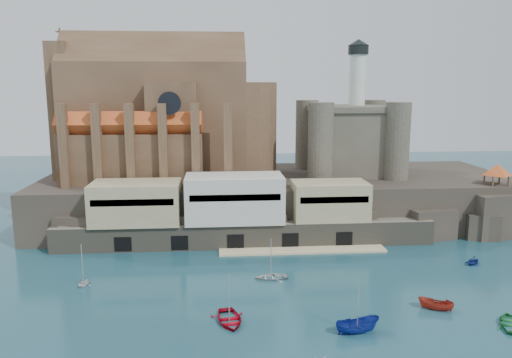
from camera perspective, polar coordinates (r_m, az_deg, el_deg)
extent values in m
plane|color=#17404D|center=(74.21, 6.18, -12.68)|extent=(300.00, 300.00, 0.00)
cube|color=#29231E|center=(110.43, 2.41, -2.10)|extent=(100.00, 34.00, 10.00)
cube|color=#29231E|center=(97.40, -19.24, -5.65)|extent=(9.00, 5.00, 6.00)
cube|color=#29231E|center=(94.58, -9.78, -5.68)|extent=(9.00, 5.00, 6.00)
cube|color=#29231E|center=(94.51, 0.59, -5.53)|extent=(9.00, 5.00, 6.00)
cube|color=#29231E|center=(97.45, 10.63, -5.22)|extent=(9.00, 5.00, 6.00)
cube|color=#29231E|center=(102.75, 19.31, -4.82)|extent=(9.00, 5.00, 6.00)
cube|color=#6B6555|center=(93.56, -1.20, -6.18)|extent=(70.00, 6.00, 4.50)
cube|color=#D2BE8C|center=(91.04, 5.33, -8.09)|extent=(30.00, 4.00, 0.40)
cube|color=black|center=(92.40, -14.95, -7.19)|extent=(3.00, 0.40, 2.60)
cube|color=black|center=(91.10, -8.71, -7.20)|extent=(3.00, 0.40, 2.60)
cube|color=black|center=(90.89, -2.36, -7.12)|extent=(3.00, 0.40, 2.60)
cube|color=black|center=(91.78, 3.94, -6.96)|extent=(3.00, 0.40, 2.60)
cube|color=black|center=(93.73, 10.04, -6.73)|extent=(3.00, 0.40, 2.60)
cube|color=tan|center=(94.03, -13.52, -2.61)|extent=(16.00, 9.00, 7.50)
cube|color=beige|center=(92.78, -2.49, -2.18)|extent=(18.00, 9.00, 8.50)
cube|color=tan|center=(95.26, 8.41, -2.41)|extent=(14.00, 8.00, 7.00)
cube|color=#523926|center=(109.94, -11.32, 6.61)|extent=(38.00, 14.00, 24.00)
cube|color=#523926|center=(109.80, -11.55, 12.86)|extent=(38.00, 13.01, 13.01)
cylinder|color=#523926|center=(109.50, -1.31, 5.74)|extent=(14.00, 14.00, 20.00)
cube|color=#523926|center=(109.69, -9.19, 5.62)|extent=(10.00, 20.00, 20.00)
cube|color=#523926|center=(101.86, -14.03, 2.24)|extent=(28.00, 5.00, 10.00)
cube|color=#523926|center=(120.48, -12.57, 3.55)|extent=(28.00, 5.00, 10.00)
cube|color=#BE4C20|center=(101.15, -14.19, 5.94)|extent=(28.00, 5.66, 5.66)
cube|color=#BE4C20|center=(119.88, -12.69, 6.68)|extent=(28.00, 5.66, 5.66)
cube|color=#523926|center=(113.63, -20.98, 7.25)|extent=(4.00, 10.00, 28.00)
cylinder|color=black|center=(97.35, -9.86, 8.53)|extent=(4.40, 0.30, 4.40)
cube|color=#523926|center=(101.30, -21.10, 3.51)|extent=(1.60, 2.20, 16.00)
cube|color=#523926|center=(99.71, -17.68, 3.62)|extent=(1.60, 2.20, 16.00)
cube|color=#523926|center=(98.48, -14.15, 3.71)|extent=(1.60, 2.20, 16.00)
cube|color=#523926|center=(97.63, -10.56, 3.80)|extent=(1.60, 2.20, 16.00)
cube|color=#523926|center=(97.18, -6.91, 3.87)|extent=(1.60, 2.20, 16.00)
cube|color=#523926|center=(97.11, -3.25, 3.93)|extent=(1.60, 2.20, 16.00)
cube|color=#494539|center=(112.46, 10.54, 4.16)|extent=(16.00, 16.00, 14.00)
cube|color=#494539|center=(111.90, 10.67, 7.93)|extent=(17.00, 17.00, 1.20)
cylinder|color=#494539|center=(102.76, 7.39, 4.22)|extent=(5.20, 5.20, 16.00)
cylinder|color=#494539|center=(107.19, 15.81, 4.17)|extent=(5.20, 5.20, 16.00)
cylinder|color=#494539|center=(118.38, 5.80, 5.08)|extent=(5.20, 5.20, 16.00)
cylinder|color=#494539|center=(122.25, 13.23, 5.03)|extent=(5.20, 5.20, 16.00)
cylinder|color=silver|center=(114.26, 11.49, 10.76)|extent=(3.60, 3.60, 12.00)
cylinder|color=black|center=(114.52, 11.62, 14.26)|extent=(4.40, 4.40, 2.00)
cone|color=black|center=(114.64, 11.65, 15.06)|extent=(4.60, 4.60, 1.40)
cube|color=#29231E|center=(110.87, 25.49, -3.44)|extent=(12.00, 10.00, 8.70)
cube|color=#29231E|center=(106.84, 24.34, -4.87)|extent=(6.00, 5.00, 5.00)
cube|color=#29231E|center=(115.39, 27.10, -3.74)|extent=(5.00, 4.00, 6.00)
cube|color=#523926|center=(109.95, 25.67, -1.16)|extent=(4.20, 4.20, 0.30)
cylinder|color=#523926|center=(107.54, 25.42, -0.59)|extent=(0.36, 0.36, 3.20)
cylinder|color=#523926|center=(109.16, 26.87, -0.56)|extent=(0.36, 0.36, 3.20)
cylinder|color=#523926|center=(110.27, 24.60, -0.27)|extent=(0.36, 0.36, 3.20)
cylinder|color=#523926|center=(111.85, 26.03, -0.25)|extent=(0.36, 0.36, 3.20)
pyramid|color=#BE4C20|center=(109.26, 25.84, 0.97)|extent=(6.40, 6.40, 2.20)
imported|color=#9B0313|center=(65.38, -3.07, -15.99)|extent=(4.64, 1.98, 6.30)
imported|color=navy|center=(64.06, 11.47, -16.79)|extent=(2.50, 2.46, 5.63)
imported|color=#1A6E2F|center=(71.80, 27.15, -14.67)|extent=(4.32, 2.67, 5.84)
imported|color=silver|center=(80.17, -19.08, -11.41)|extent=(2.71, 2.04, 2.80)
imported|color=#A42C1B|center=(72.57, 19.83, -13.83)|extent=(2.35, 2.33, 4.59)
imported|color=silver|center=(78.46, 1.69, -11.29)|extent=(1.08, 3.66, 5.12)
imported|color=navy|center=(91.72, 23.53, -8.91)|extent=(3.09, 3.38, 3.35)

